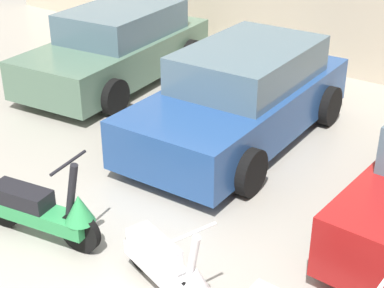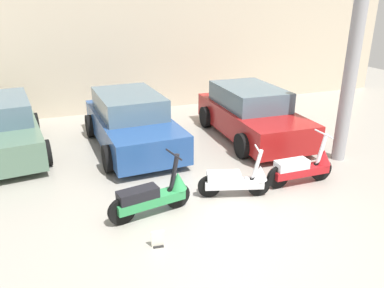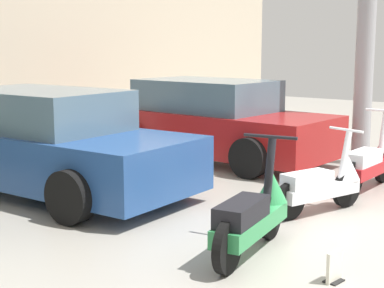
# 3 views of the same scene
# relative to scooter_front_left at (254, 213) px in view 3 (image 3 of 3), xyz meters

# --- Properties ---
(ground_plane) EXTENTS (28.00, 28.00, 0.00)m
(ground_plane) POSITION_rel_scooter_front_left_xyz_m (1.17, -0.77, -0.37)
(ground_plane) COLOR #9E998E
(scooter_front_left) EXTENTS (1.50, 0.61, 1.06)m
(scooter_front_left) POSITION_rel_scooter_front_left_xyz_m (0.00, 0.00, 0.00)
(scooter_front_left) COLOR black
(scooter_front_left) RESTS_ON ground_plane
(scooter_front_right) EXTENTS (1.32, 0.64, 0.95)m
(scooter_front_right) POSITION_rel_scooter_front_left_xyz_m (1.63, 0.09, -0.04)
(scooter_front_right) COLOR black
(scooter_front_right) RESTS_ON ground_plane
(scooter_front_center) EXTENTS (1.49, 0.53, 1.04)m
(scooter_front_center) POSITION_rel_scooter_front_left_xyz_m (3.11, 0.10, -0.01)
(scooter_front_center) COLOR black
(scooter_front_center) RESTS_ON ground_plane
(car_rear_center) EXTENTS (2.06, 4.02, 1.34)m
(car_rear_center) POSITION_rel_scooter_front_left_xyz_m (0.32, 3.35, 0.27)
(car_rear_center) COLOR navy
(car_rear_center) RESTS_ON ground_plane
(car_rear_right) EXTENTS (1.99, 3.98, 1.34)m
(car_rear_right) POSITION_rel_scooter_front_left_xyz_m (3.48, 2.97, 0.26)
(car_rear_right) COLOR maroon
(car_rear_right) RESTS_ON ground_plane
(placard_near_left_scooter) EXTENTS (0.20, 0.14, 0.26)m
(placard_near_left_scooter) POSITION_rel_scooter_front_left_xyz_m (-0.18, -0.89, -0.26)
(placard_near_left_scooter) COLOR black
(placard_near_left_scooter) RESTS_ON ground_plane
(support_column_side) EXTENTS (0.30, 0.30, 3.92)m
(support_column_side) POSITION_rel_scooter_front_left_xyz_m (4.68, 0.89, 1.58)
(support_column_side) COLOR #99999E
(support_column_side) RESTS_ON ground_plane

